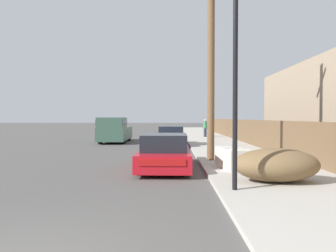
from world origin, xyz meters
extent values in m
cube|color=#ADA89E|center=(5.30, 23.50, 0.06)|extent=(4.20, 63.00, 0.12)
cube|color=silver|center=(4.18, 7.64, 0.46)|extent=(1.02, 1.67, 0.69)
cube|color=white|center=(4.18, 7.64, 0.82)|extent=(0.98, 1.60, 0.03)
cube|color=#333335|center=(4.29, 8.15, 0.85)|extent=(0.07, 0.20, 0.02)
cube|color=gray|center=(4.13, 7.89, 0.84)|extent=(0.75, 0.21, 0.01)
cube|color=gray|center=(4.22, 7.41, 0.84)|extent=(0.75, 0.21, 0.01)
cube|color=red|center=(1.83, 8.33, 0.43)|extent=(1.87, 4.45, 0.58)
cube|color=black|center=(1.82, 7.93, 1.01)|extent=(1.59, 2.14, 0.58)
cube|color=#B21414|center=(1.80, 6.10, 0.53)|extent=(1.41, 0.05, 0.20)
cylinder|color=black|center=(1.06, 9.71, 0.31)|extent=(0.21, 0.62, 0.62)
cylinder|color=black|center=(2.63, 9.69, 0.31)|extent=(0.21, 0.62, 0.62)
cylinder|color=black|center=(1.02, 6.97, 0.31)|extent=(0.21, 0.62, 0.62)
cylinder|color=black|center=(2.59, 6.95, 0.31)|extent=(0.21, 0.62, 0.62)
cube|color=#2D478C|center=(2.05, 17.82, 0.47)|extent=(1.92, 4.36, 0.67)
cube|color=black|center=(2.05, 17.65, 1.07)|extent=(1.61, 2.46, 0.52)
cube|color=#B21414|center=(1.98, 15.65, 0.59)|extent=(1.39, 0.08, 0.23)
cylinder|color=black|center=(1.33, 19.18, 0.31)|extent=(0.22, 0.63, 0.62)
cylinder|color=black|center=(2.87, 19.13, 0.31)|extent=(0.22, 0.63, 0.62)
cylinder|color=black|center=(1.24, 16.51, 0.31)|extent=(0.22, 0.63, 0.62)
cylinder|color=black|center=(2.78, 16.46, 0.31)|extent=(0.22, 0.63, 0.62)
cube|color=#385647|center=(-2.27, 21.36, 0.67)|extent=(2.00, 5.49, 0.95)
cube|color=#385647|center=(-2.25, 19.86, 1.52)|extent=(1.86, 2.48, 0.75)
cube|color=black|center=(-2.25, 19.86, 1.54)|extent=(1.90, 2.43, 0.41)
cylinder|color=black|center=(-1.44, 19.67, 0.39)|extent=(0.27, 0.77, 0.77)
cylinder|color=black|center=(-3.07, 19.66, 0.39)|extent=(0.27, 0.77, 0.77)
cylinder|color=black|center=(-1.47, 23.07, 0.39)|extent=(0.27, 0.77, 0.77)
cylinder|color=black|center=(-3.10, 23.05, 0.39)|extent=(0.27, 0.77, 0.77)
cylinder|color=brown|center=(3.69, 9.91, 4.44)|extent=(0.30, 0.30, 8.63)
cylinder|color=black|center=(3.63, 4.30, 2.50)|extent=(0.12, 0.12, 4.76)
ellipsoid|color=brown|center=(4.96, 5.32, 0.58)|extent=(2.35, 1.50, 0.93)
cube|color=brown|center=(7.25, 22.41, 0.93)|extent=(0.08, 41.49, 1.61)
cylinder|color=#282D42|center=(5.10, 26.28, 0.51)|extent=(0.28, 0.28, 0.78)
cylinder|color=#337F4C|center=(5.10, 26.28, 1.20)|extent=(0.34, 0.34, 0.61)
sphere|color=tan|center=(5.10, 26.28, 1.63)|extent=(0.23, 0.23, 0.23)
camera|label=1|loc=(2.10, -3.68, 1.89)|focal=35.00mm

